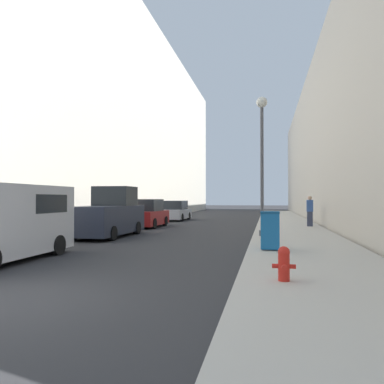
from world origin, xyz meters
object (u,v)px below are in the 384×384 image
object	(u,v)px
white_van	(4,219)
pickup_truck	(109,215)
parked_sedan_near	(147,214)
parked_sedan_far	(176,211)
trash_bin	(270,230)
fire_hydrant	(284,263)
pedestrian_on_sidewalk	(310,211)
lamppost	(262,144)

from	to	relation	value
white_van	pickup_truck	xyz separation A→B (m)	(0.00, 7.31, -0.22)
parked_sedan_near	parked_sedan_far	distance (m)	7.67
trash_bin	parked_sedan_far	xyz separation A→B (m)	(-7.61, 18.11, -0.04)
parked_sedan_near	parked_sedan_far	xyz separation A→B (m)	(0.06, 7.67, -0.06)
trash_bin	fire_hydrant	bearing A→B (deg)	-87.11
trash_bin	white_van	world-z (taller)	white_van
parked_sedan_far	pedestrian_on_sidewalk	distance (m)	12.29
trash_bin	lamppost	bearing A→B (deg)	93.87
white_van	parked_sedan_near	size ratio (longest dim) A/B	1.14
trash_bin	pedestrian_on_sidewalk	bearing A→B (deg)	77.54
fire_hydrant	parked_sedan_far	size ratio (longest dim) A/B	0.15
pickup_truck	fire_hydrant	bearing A→B (deg)	-49.33
fire_hydrant	parked_sedan_near	xyz separation A→B (m)	(-7.90, 15.14, 0.29)
fire_hydrant	white_van	world-z (taller)	white_van
parked_sedan_near	white_van	bearing A→B (deg)	-89.50
lamppost	pedestrian_on_sidewalk	distance (m)	7.75
trash_bin	pickup_truck	bearing A→B (deg)	150.02
fire_hydrant	lamppost	xyz separation A→B (m)	(-0.54, 9.24, 3.74)
parked_sedan_near	pedestrian_on_sidewalk	size ratio (longest dim) A/B	2.32
fire_hydrant	lamppost	size ratio (longest dim) A/B	0.11
parked_sedan_far	white_van	bearing A→B (deg)	-89.83
lamppost	pickup_truck	bearing A→B (deg)	-178.56
white_van	pedestrian_on_sidewalk	size ratio (longest dim) A/B	2.65
pickup_truck	white_van	bearing A→B (deg)	-90.00
fire_hydrant	pedestrian_on_sidewalk	bearing A→B (deg)	82.03
lamppost	pedestrian_on_sidewalk	size ratio (longest dim) A/B	3.41
parked_sedan_far	trash_bin	bearing A→B (deg)	-67.21
lamppost	parked_sedan_near	xyz separation A→B (m)	(-7.36, 5.90, -3.45)
lamppost	pickup_truck	xyz separation A→B (m)	(-7.24, -0.18, -3.25)
parked_sedan_far	fire_hydrant	bearing A→B (deg)	-71.02
white_van	pickup_truck	distance (m)	7.32
parked_sedan_far	pickup_truck	bearing A→B (deg)	-89.75
white_van	lamppost	bearing A→B (deg)	46.00
pickup_truck	pedestrian_on_sidewalk	bearing A→B (deg)	33.83
pickup_truck	parked_sedan_near	world-z (taller)	pickup_truck
lamppost	parked_sedan_near	world-z (taller)	lamppost
fire_hydrant	white_van	size ratio (longest dim) A/B	0.14
trash_bin	parked_sedan_far	size ratio (longest dim) A/B	0.27
parked_sedan_near	lamppost	bearing A→B (deg)	-38.74
lamppost	parked_sedan_near	distance (m)	10.04
fire_hydrant	white_van	bearing A→B (deg)	167.37
white_van	parked_sedan_near	world-z (taller)	white_van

